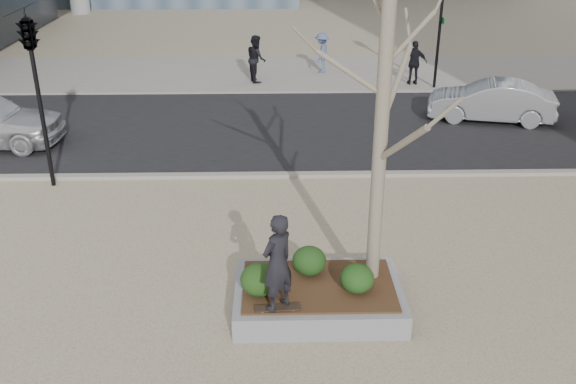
{
  "coord_description": "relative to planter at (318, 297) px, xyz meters",
  "views": [
    {
      "loc": [
        0.23,
        -9.7,
        6.81
      ],
      "look_at": [
        0.5,
        2.0,
        1.4
      ],
      "focal_mm": 40.0,
      "sensor_mm": 36.0,
      "label": 1
    }
  ],
  "objects": [
    {
      "name": "street",
      "position": [
        -1.0,
        10.0,
        -0.21
      ],
      "size": [
        60.0,
        8.0,
        0.02
      ],
      "primitive_type": "cube",
      "color": "black",
      "rests_on": "ground"
    },
    {
      "name": "skateboarder",
      "position": [
        -0.74,
        -0.72,
        1.17
      ],
      "size": [
        0.74,
        0.74,
        1.73
      ],
      "primitive_type": "imported",
      "rotation": [
        0.0,
        0.0,
        3.91
      ],
      "color": "black",
      "rests_on": "skateboard"
    },
    {
      "name": "shrub_middle",
      "position": [
        -0.15,
        0.39,
        0.53
      ],
      "size": [
        0.63,
        0.63,
        0.53
      ],
      "primitive_type": "ellipsoid",
      "color": "#103413",
      "rests_on": "planter_mulch"
    },
    {
      "name": "sycamore_tree",
      "position": [
        1.0,
        0.3,
        3.56
      ],
      "size": [
        2.8,
        2.8,
        6.6
      ],
      "primitive_type": null,
      "color": "gray",
      "rests_on": "planter_mulch"
    },
    {
      "name": "far_sidewalk",
      "position": [
        -1.0,
        17.0,
        -0.21
      ],
      "size": [
        60.0,
        6.0,
        0.02
      ],
      "primitive_type": "cube",
      "color": "gray",
      "rests_on": "ground"
    },
    {
      "name": "skateboard",
      "position": [
        -0.74,
        -0.72,
        0.26
      ],
      "size": [
        0.79,
        0.26,
        0.08
      ],
      "primitive_type": null,
      "rotation": [
        0.0,
        0.0,
        0.08
      ],
      "color": "black",
      "rests_on": "planter"
    },
    {
      "name": "planter",
      "position": [
        0.0,
        0.0,
        0.0
      ],
      "size": [
        3.0,
        2.0,
        0.45
      ],
      "primitive_type": "cube",
      "color": "gray",
      "rests_on": "ground"
    },
    {
      "name": "pedestrian_b",
      "position": [
        1.26,
        17.05,
        0.62
      ],
      "size": [
        0.88,
        1.19,
        1.65
      ],
      "primitive_type": "imported",
      "rotation": [
        0.0,
        0.0,
        4.44
      ],
      "color": "#495983",
      "rests_on": "far_sidewalk"
    },
    {
      "name": "traffic_light_far",
      "position": [
        5.5,
        14.6,
        2.02
      ],
      "size": [
        0.6,
        2.48,
        4.5
      ],
      "primitive_type": null,
      "color": "black",
      "rests_on": "ground"
    },
    {
      "name": "pedestrian_a",
      "position": [
        -1.44,
        15.64,
        0.72
      ],
      "size": [
        0.9,
        1.04,
        1.84
      ],
      "primitive_type": "imported",
      "rotation": [
        0.0,
        0.0,
        1.83
      ],
      "color": "black",
      "rests_on": "far_sidewalk"
    },
    {
      "name": "shrub_right",
      "position": [
        0.66,
        -0.21,
        0.52
      ],
      "size": [
        0.6,
        0.6,
        0.51
      ],
      "primitive_type": "ellipsoid",
      "color": "#173711",
      "rests_on": "planter_mulch"
    },
    {
      "name": "traffic_light_near",
      "position": [
        -6.5,
        5.6,
        2.02
      ],
      "size": [
        0.6,
        2.48,
        4.5
      ],
      "primitive_type": null,
      "color": "black",
      "rests_on": "ground"
    },
    {
      "name": "planter_mulch",
      "position": [
        0.0,
        0.0,
        0.25
      ],
      "size": [
        2.7,
        1.7,
        0.04
      ],
      "primitive_type": "cube",
      "color": "#382314",
      "rests_on": "planter"
    },
    {
      "name": "pedestrian_c",
      "position": [
        4.76,
        15.07,
        0.65
      ],
      "size": [
        1.01,
        0.44,
        1.7
      ],
      "primitive_type": "imported",
      "rotation": [
        0.0,
        0.0,
        3.16
      ],
      "color": "black",
      "rests_on": "far_sidewalk"
    },
    {
      "name": "shrub_left",
      "position": [
        -1.05,
        -0.25,
        0.55
      ],
      "size": [
        0.67,
        0.67,
        0.57
      ],
      "primitive_type": "ellipsoid",
      "color": "#173B12",
      "rests_on": "planter_mulch"
    },
    {
      "name": "ground",
      "position": [
        -1.0,
        0.0,
        -0.23
      ],
      "size": [
        120.0,
        120.0,
        0.0
      ],
      "primitive_type": "plane",
      "color": "tan",
      "rests_on": "ground"
    },
    {
      "name": "car_silver",
      "position": [
        6.38,
        10.51,
        0.46
      ],
      "size": [
        4.25,
        2.28,
        1.33
      ],
      "primitive_type": "imported",
      "rotation": [
        0.0,
        0.0,
        4.48
      ],
      "color": "#93969B",
      "rests_on": "street"
    }
  ]
}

